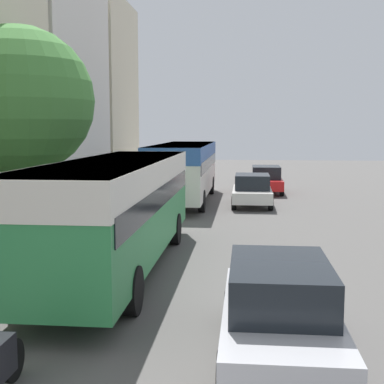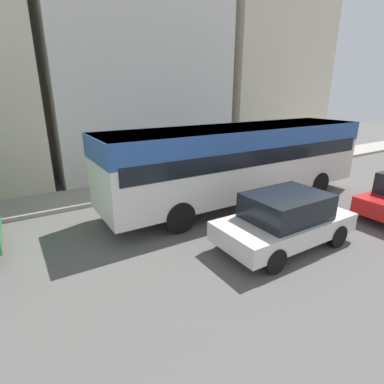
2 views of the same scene
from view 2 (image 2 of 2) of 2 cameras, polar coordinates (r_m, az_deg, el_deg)
name	(u,v)px [view 2 (image 2 of 2)]	position (r m, az deg, el deg)	size (l,w,h in m)	color
building_far_terrace	(133,62)	(17.19, -11.09, 23.18)	(5.46, 8.90, 11.26)	silver
building_end_row	(262,63)	(22.04, 13.14, 22.80)	(5.25, 7.83, 11.90)	beige
bus_following	(240,154)	(11.56, 9.20, 7.19)	(2.62, 10.81, 2.94)	silver
car_far_curb	(285,219)	(8.72, 17.25, -4.99)	(1.90, 3.97, 1.54)	silver
pedestrian_near_curb	(192,164)	(14.13, -0.08, 5.44)	(0.42, 0.42, 1.58)	#232838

